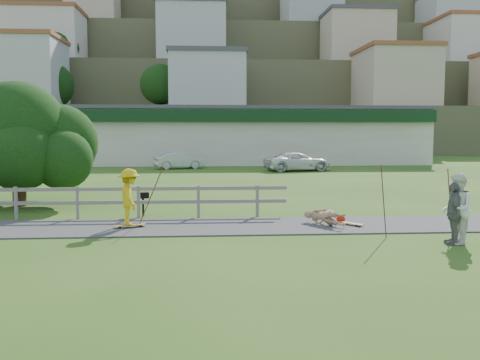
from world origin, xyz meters
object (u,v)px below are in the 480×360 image
(car_silver, at_px, (179,161))
(bbq, at_px, (143,204))
(spectator_a, at_px, (457,209))
(skater_fallen, at_px, (325,217))
(spectator_b, at_px, (453,213))
(car_white, at_px, (298,162))
(skater_rider, at_px, (129,200))
(tree, at_px, (18,153))

(car_silver, xyz_separation_m, bbq, (-0.28, -23.42, -0.23))
(spectator_a, distance_m, car_silver, 29.82)
(car_silver, bearing_deg, spectator_a, 178.46)
(skater_fallen, distance_m, bbq, 6.27)
(skater_fallen, height_order, car_silver, car_silver)
(spectator_b, xyz_separation_m, car_silver, (-8.22, 28.65, -0.16))
(spectator_a, xyz_separation_m, car_white, (0.51, 25.76, -0.24))
(bbq, bearing_deg, skater_rider, -108.54)
(skater_rider, relative_size, tree, 0.27)
(skater_rider, distance_m, spectator_b, 9.09)
(skater_rider, bearing_deg, bbq, -20.69)
(spectator_b, distance_m, tree, 15.87)
(skater_rider, distance_m, bbq, 2.43)
(spectator_a, distance_m, spectator_b, 0.16)
(skater_rider, relative_size, bbq, 2.07)
(spectator_b, bearing_deg, tree, -109.85)
(skater_fallen, height_order, car_white, car_white)
(spectator_a, height_order, car_white, spectator_a)
(spectator_a, bearing_deg, bbq, -103.14)
(skater_fallen, bearing_deg, spectator_a, -79.68)
(spectator_a, xyz_separation_m, bbq, (-8.59, 5.22, -0.51))
(spectator_a, bearing_deg, spectator_b, -65.19)
(spectator_a, xyz_separation_m, spectator_b, (-0.10, -0.01, -0.12))
(skater_fallen, relative_size, tree, 0.24)
(skater_fallen, bearing_deg, skater_rider, 145.87)
(tree, bearing_deg, skater_rider, -46.71)
(spectator_b, xyz_separation_m, bbq, (-8.50, 5.23, -0.39))
(skater_rider, height_order, car_white, skater_rider)
(skater_fallen, relative_size, spectator_b, 0.95)
(car_white, height_order, bbq, car_white)
(skater_rider, height_order, skater_fallen, skater_rider)
(skater_rider, relative_size, spectator_b, 1.06)
(car_white, distance_m, bbq, 22.46)
(car_silver, xyz_separation_m, car_white, (8.82, -2.88, 0.04))
(skater_fallen, bearing_deg, tree, 120.05)
(spectator_a, height_order, bbq, spectator_a)
(bbq, bearing_deg, car_white, 50.93)
(tree, xyz_separation_m, bbq, (5.09, -2.87, -1.65))
(car_silver, height_order, tree, tree)
(tree, bearing_deg, car_silver, 75.34)
(car_silver, height_order, car_white, car_white)
(skater_rider, bearing_deg, car_silver, -18.25)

